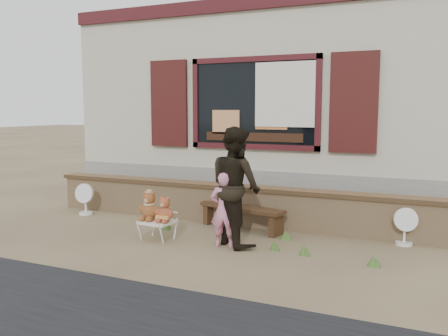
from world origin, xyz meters
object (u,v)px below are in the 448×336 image
at_px(child, 224,210).
at_px(teddy_bear_right, 165,209).
at_px(folding_chair, 157,222).
at_px(bench, 242,212).
at_px(adult, 236,186).
at_px(teddy_bear_left, 150,205).

bearing_deg(child, teddy_bear_right, -6.74).
relative_size(folding_chair, teddy_bear_right, 1.28).
height_order(bench, adult, adult).
distance_m(folding_chair, child, 1.10).
bearing_deg(teddy_bear_right, child, 7.65).
xyz_separation_m(bench, folding_chair, (-0.92, -1.08, -0.02)).
xyz_separation_m(folding_chair, teddy_bear_left, (-0.14, 0.01, 0.25)).
height_order(teddy_bear_right, child, child).
height_order(teddy_bear_left, teddy_bear_right, teddy_bear_left).
bearing_deg(teddy_bear_right, bench, 58.11).
xyz_separation_m(teddy_bear_right, child, (0.92, 0.06, 0.05)).
height_order(folding_chair, adult, adult).
distance_m(bench, child, 1.06).
relative_size(teddy_bear_left, child, 0.42).
bearing_deg(teddy_bear_right, teddy_bear_left, -180.00).
bearing_deg(bench, teddy_bear_left, -120.12).
height_order(bench, child, child).
relative_size(bench, adult, 0.90).
relative_size(teddy_bear_right, adult, 0.23).
xyz_separation_m(bench, teddy_bear_right, (-0.78, -1.09, 0.20)).
relative_size(bench, child, 1.43).
bearing_deg(adult, teddy_bear_left, 45.49).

